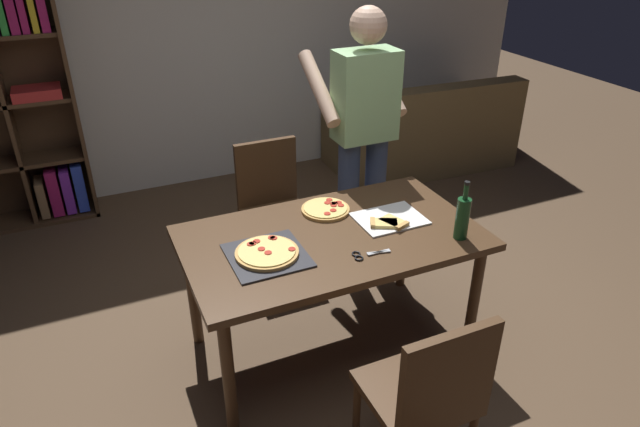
% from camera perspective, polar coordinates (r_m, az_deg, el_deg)
% --- Properties ---
extents(ground_plane, '(12.00, 12.00, 0.00)m').
position_cam_1_polar(ground_plane, '(3.36, 1.07, -13.19)').
color(ground_plane, brown).
extents(back_wall, '(6.40, 0.10, 2.80)m').
position_cam_1_polar(back_wall, '(5.05, -12.08, 18.46)').
color(back_wall, silver).
rests_on(back_wall, ground_plane).
extents(dining_table, '(1.53, 0.88, 0.75)m').
position_cam_1_polar(dining_table, '(2.96, 1.19, -3.48)').
color(dining_table, '#4C331E').
rests_on(dining_table, ground_plane).
extents(chair_near_camera, '(0.42, 0.42, 0.90)m').
position_cam_1_polar(chair_near_camera, '(2.44, 10.91, -17.27)').
color(chair_near_camera, '#472D19').
rests_on(chair_near_camera, ground_plane).
extents(chair_far_side, '(0.42, 0.42, 0.90)m').
position_cam_1_polar(chair_far_side, '(3.79, -4.82, 1.33)').
color(chair_far_side, '#472D19').
rests_on(chair_far_side, ground_plane).
extents(couch, '(1.74, 0.92, 0.85)m').
position_cam_1_polar(couch, '(5.54, 10.28, 7.69)').
color(couch, brown).
rests_on(couch, ground_plane).
extents(person_serving_pizza, '(0.55, 0.54, 1.75)m').
position_cam_1_polar(person_serving_pizza, '(3.61, 4.36, 8.38)').
color(person_serving_pizza, '#38476B').
rests_on(person_serving_pizza, ground_plane).
extents(pepperoni_pizza_on_tray, '(0.37, 0.37, 0.04)m').
position_cam_1_polar(pepperoni_pizza_on_tray, '(2.75, -5.38, -4.04)').
color(pepperoni_pizza_on_tray, '#2D2D33').
rests_on(pepperoni_pizza_on_tray, dining_table).
extents(pizza_slices_on_towel, '(0.36, 0.29, 0.03)m').
position_cam_1_polar(pizza_slices_on_towel, '(3.05, 7.00, -0.67)').
color(pizza_slices_on_towel, white).
rests_on(pizza_slices_on_towel, dining_table).
extents(wine_bottle, '(0.07, 0.07, 0.32)m').
position_cam_1_polar(wine_bottle, '(2.92, 14.18, -0.35)').
color(wine_bottle, '#194723').
rests_on(wine_bottle, dining_table).
extents(kitchen_scissors, '(0.20, 0.09, 0.01)m').
position_cam_1_polar(kitchen_scissors, '(2.75, 4.58, -4.15)').
color(kitchen_scissors, silver).
rests_on(kitchen_scissors, dining_table).
extents(second_pizza_plain, '(0.27, 0.27, 0.03)m').
position_cam_1_polar(second_pizza_plain, '(3.14, 0.57, 0.45)').
color(second_pizza_plain, tan).
rests_on(second_pizza_plain, dining_table).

